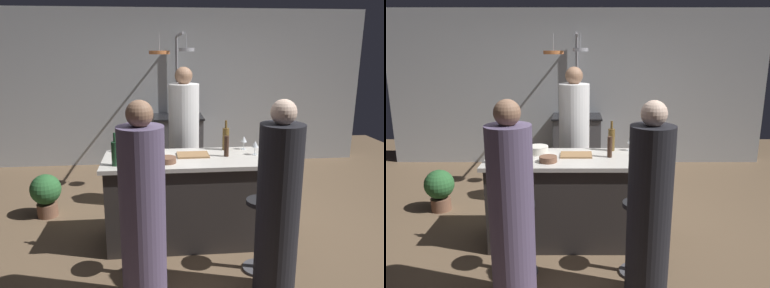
% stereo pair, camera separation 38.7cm
% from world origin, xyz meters
% --- Properties ---
extents(ground_plane, '(9.00, 9.00, 0.00)m').
position_xyz_m(ground_plane, '(0.00, 0.00, 0.00)').
color(ground_plane, brown).
extents(back_wall, '(6.40, 0.16, 2.60)m').
position_xyz_m(back_wall, '(0.00, 2.85, 1.30)').
color(back_wall, '#B2B7BC').
rests_on(back_wall, ground_plane).
extents(kitchen_island, '(1.80, 0.72, 0.90)m').
position_xyz_m(kitchen_island, '(0.00, 0.00, 0.45)').
color(kitchen_island, '#332D2B').
rests_on(kitchen_island, ground_plane).
extents(stove_range, '(0.80, 0.64, 0.89)m').
position_xyz_m(stove_range, '(0.00, 2.45, 0.45)').
color(stove_range, '#47474C').
rests_on(stove_range, ground_plane).
extents(chef, '(0.37, 0.37, 1.75)m').
position_xyz_m(chef, '(-0.03, 0.88, 0.81)').
color(chef, white).
rests_on(chef, ground_plane).
extents(bar_stool_left, '(0.28, 0.28, 0.68)m').
position_xyz_m(bar_stool_left, '(-0.48, -0.62, 0.38)').
color(bar_stool_left, '#4C4C51').
rests_on(bar_stool_left, ground_plane).
extents(guest_left, '(0.34, 0.34, 1.62)m').
position_xyz_m(guest_left, '(-0.48, -1.00, 0.75)').
color(guest_left, '#594C6B').
rests_on(guest_left, ground_plane).
extents(bar_stool_right, '(0.28, 0.28, 0.68)m').
position_xyz_m(bar_stool_right, '(0.53, -0.62, 0.38)').
color(bar_stool_right, '#4C4C51').
rests_on(bar_stool_right, ground_plane).
extents(guest_right, '(0.34, 0.34, 1.60)m').
position_xyz_m(guest_right, '(0.56, -0.97, 0.74)').
color(guest_right, black).
rests_on(guest_right, ground_plane).
extents(overhead_pot_rack, '(0.59, 1.46, 2.17)m').
position_xyz_m(overhead_pot_rack, '(-0.08, 1.98, 1.65)').
color(overhead_pot_rack, gray).
rests_on(overhead_pot_rack, ground_plane).
extents(potted_plant, '(0.36, 0.36, 0.52)m').
position_xyz_m(potted_plant, '(-1.69, 0.73, 0.30)').
color(potted_plant, brown).
rests_on(potted_plant, ground_plane).
extents(cutting_board, '(0.32, 0.22, 0.02)m').
position_xyz_m(cutting_board, '(0.00, 0.06, 0.91)').
color(cutting_board, '#997047').
rests_on(cutting_board, kitchen_island).
extents(pepper_mill, '(0.05, 0.05, 0.21)m').
position_xyz_m(pepper_mill, '(0.34, 0.01, 1.01)').
color(pepper_mill, '#382319').
rests_on(pepper_mill, kitchen_island).
extents(wine_bottle_green, '(0.07, 0.07, 0.31)m').
position_xyz_m(wine_bottle_green, '(-0.75, -0.20, 1.02)').
color(wine_bottle_green, '#193D23').
rests_on(wine_bottle_green, kitchen_island).
extents(wine_bottle_dark, '(0.07, 0.07, 0.29)m').
position_xyz_m(wine_bottle_dark, '(-0.66, 0.26, 1.01)').
color(wine_bottle_dark, black).
rests_on(wine_bottle_dark, kitchen_island).
extents(wine_bottle_amber, '(0.07, 0.07, 0.32)m').
position_xyz_m(wine_bottle_amber, '(0.37, 0.26, 1.03)').
color(wine_bottle_amber, brown).
rests_on(wine_bottle_amber, kitchen_island).
extents(wine_glass_by_chef, '(0.07, 0.07, 0.15)m').
position_xyz_m(wine_glass_by_chef, '(0.57, 0.26, 1.01)').
color(wine_glass_by_chef, silver).
rests_on(wine_glass_by_chef, kitchen_island).
extents(wine_glass_near_left_guest, '(0.07, 0.07, 0.15)m').
position_xyz_m(wine_glass_near_left_guest, '(0.64, 0.04, 1.01)').
color(wine_glass_near_left_guest, silver).
rests_on(wine_glass_near_left_guest, kitchen_island).
extents(mixing_bowl_wooden, '(0.17, 0.17, 0.06)m').
position_xyz_m(mixing_bowl_wooden, '(-0.27, -0.16, 0.93)').
color(mixing_bowl_wooden, brown).
rests_on(mixing_bowl_wooden, kitchen_island).
extents(mixing_bowl_ceramic, '(0.22, 0.22, 0.08)m').
position_xyz_m(mixing_bowl_ceramic, '(-0.40, 0.15, 0.94)').
color(mixing_bowl_ceramic, silver).
rests_on(mixing_bowl_ceramic, kitchen_island).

